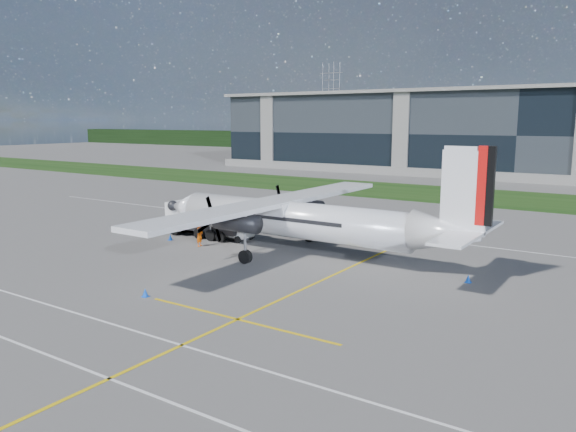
{
  "coord_description": "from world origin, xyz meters",
  "views": [
    {
      "loc": [
        20.29,
        -27.21,
        10.02
      ],
      "look_at": [
        -2.3,
        6.54,
        3.06
      ],
      "focal_mm": 35.0,
      "sensor_mm": 36.0,
      "label": 1
    }
  ],
  "objects_px": {
    "pylon_west": "(331,106)",
    "safety_cone_nose_stbd": "(200,230)",
    "baggage_tug": "(236,230)",
    "safety_cone_nose_port": "(170,237)",
    "fuel_tanker_truck": "(202,219)",
    "turboprop_aircraft": "(303,199)",
    "safety_cone_portwing": "(145,293)",
    "ground_crew_person": "(200,233)",
    "safety_cone_tail": "(468,279)",
    "safety_cone_fwd": "(172,231)"
  },
  "relations": [
    {
      "from": "safety_cone_portwing",
      "to": "turboprop_aircraft",
      "type": "bearing_deg",
      "value": 81.24
    },
    {
      "from": "ground_crew_person",
      "to": "safety_cone_portwing",
      "type": "height_order",
      "value": "ground_crew_person"
    },
    {
      "from": "turboprop_aircraft",
      "to": "safety_cone_portwing",
      "type": "distance_m",
      "value": 14.29
    },
    {
      "from": "fuel_tanker_truck",
      "to": "baggage_tug",
      "type": "bearing_deg",
      "value": 2.42
    },
    {
      "from": "safety_cone_nose_stbd",
      "to": "safety_cone_tail",
      "type": "distance_m",
      "value": 24.78
    },
    {
      "from": "fuel_tanker_truck",
      "to": "baggage_tug",
      "type": "xyz_separation_m",
      "value": [
        3.67,
        0.15,
        -0.61
      ]
    },
    {
      "from": "safety_cone_fwd",
      "to": "baggage_tug",
      "type": "bearing_deg",
      "value": 7.83
    },
    {
      "from": "safety_cone_tail",
      "to": "safety_cone_nose_port",
      "type": "bearing_deg",
      "value": -176.82
    },
    {
      "from": "pylon_west",
      "to": "safety_cone_tail",
      "type": "xyz_separation_m",
      "value": [
        90.83,
        -142.84,
        -14.75
      ]
    },
    {
      "from": "ground_crew_person",
      "to": "safety_cone_nose_port",
      "type": "xyz_separation_m",
      "value": [
        -3.64,
        0.32,
        -0.81
      ]
    },
    {
      "from": "safety_cone_nose_stbd",
      "to": "safety_cone_portwing",
      "type": "bearing_deg",
      "value": -57.03
    },
    {
      "from": "pylon_west",
      "to": "baggage_tug",
      "type": "bearing_deg",
      "value": -63.36
    },
    {
      "from": "ground_crew_person",
      "to": "safety_cone_portwing",
      "type": "distance_m",
      "value": 13.21
    },
    {
      "from": "safety_cone_tail",
      "to": "ground_crew_person",
      "type": "bearing_deg",
      "value": -175.41
    },
    {
      "from": "baggage_tug",
      "to": "safety_cone_nose_port",
      "type": "distance_m",
      "value": 5.57
    },
    {
      "from": "baggage_tug",
      "to": "ground_crew_person",
      "type": "bearing_deg",
      "value": -105.55
    },
    {
      "from": "baggage_tug",
      "to": "pylon_west",
      "type": "bearing_deg",
      "value": 116.64
    },
    {
      "from": "turboprop_aircraft",
      "to": "safety_cone_nose_port",
      "type": "relative_size",
      "value": 56.64
    },
    {
      "from": "ground_crew_person",
      "to": "safety_cone_fwd",
      "type": "bearing_deg",
      "value": 55.01
    },
    {
      "from": "baggage_tug",
      "to": "safety_cone_fwd",
      "type": "height_order",
      "value": "baggage_tug"
    },
    {
      "from": "pylon_west",
      "to": "baggage_tug",
      "type": "distance_m",
      "value": 158.52
    },
    {
      "from": "pylon_west",
      "to": "safety_cone_nose_stbd",
      "type": "bearing_deg",
      "value": -64.78
    },
    {
      "from": "turboprop_aircraft",
      "to": "safety_cone_fwd",
      "type": "distance_m",
      "value": 14.66
    },
    {
      "from": "fuel_tanker_truck",
      "to": "safety_cone_fwd",
      "type": "bearing_deg",
      "value": -165.5
    },
    {
      "from": "baggage_tug",
      "to": "safety_cone_fwd",
      "type": "xyz_separation_m",
      "value": [
        -6.56,
        -0.9,
        -0.66
      ]
    },
    {
      "from": "pylon_west",
      "to": "ground_crew_person",
      "type": "bearing_deg",
      "value": -64.2
    },
    {
      "from": "fuel_tanker_truck",
      "to": "turboprop_aircraft",
      "type": "bearing_deg",
      "value": -6.16
    },
    {
      "from": "ground_crew_person",
      "to": "safety_cone_nose_port",
      "type": "bearing_deg",
      "value": 74.02
    },
    {
      "from": "turboprop_aircraft",
      "to": "safety_cone_tail",
      "type": "relative_size",
      "value": 56.64
    },
    {
      "from": "pylon_west",
      "to": "fuel_tanker_truck",
      "type": "bearing_deg",
      "value": -64.58
    },
    {
      "from": "safety_cone_tail",
      "to": "baggage_tug",
      "type": "bearing_deg",
      "value": 175.11
    },
    {
      "from": "baggage_tug",
      "to": "safety_cone_nose_port",
      "type": "relative_size",
      "value": 6.07
    },
    {
      "from": "pylon_west",
      "to": "safety_cone_nose_stbd",
      "type": "xyz_separation_m",
      "value": [
        66.16,
        -140.49,
        -14.75
      ]
    },
    {
      "from": "turboprop_aircraft",
      "to": "safety_cone_fwd",
      "type": "height_order",
      "value": "turboprop_aircraft"
    },
    {
      "from": "baggage_tug",
      "to": "safety_cone_fwd",
      "type": "relative_size",
      "value": 6.07
    },
    {
      "from": "fuel_tanker_truck",
      "to": "pylon_west",
      "type": "bearing_deg",
      "value": 115.42
    },
    {
      "from": "safety_cone_tail",
      "to": "safety_cone_portwing",
      "type": "distance_m",
      "value": 19.67
    },
    {
      "from": "fuel_tanker_truck",
      "to": "safety_cone_nose_stbd",
      "type": "xyz_separation_m",
      "value": [
        -0.97,
        0.79,
        -1.27
      ]
    },
    {
      "from": "baggage_tug",
      "to": "fuel_tanker_truck",
      "type": "bearing_deg",
      "value": -177.58
    },
    {
      "from": "ground_crew_person",
      "to": "safety_cone_tail",
      "type": "bearing_deg",
      "value": -96.44
    },
    {
      "from": "fuel_tanker_truck",
      "to": "safety_cone_nose_stbd",
      "type": "distance_m",
      "value": 1.79
    },
    {
      "from": "safety_cone_portwing",
      "to": "safety_cone_nose_port",
      "type": "height_order",
      "value": "same"
    },
    {
      "from": "safety_cone_nose_port",
      "to": "fuel_tanker_truck",
      "type": "bearing_deg",
      "value": 72.55
    },
    {
      "from": "ground_crew_person",
      "to": "safety_cone_portwing",
      "type": "xyz_separation_m",
      "value": [
        6.39,
        -11.53,
        -0.81
      ]
    },
    {
      "from": "fuel_tanker_truck",
      "to": "baggage_tug",
      "type": "distance_m",
      "value": 3.72
    },
    {
      "from": "turboprop_aircraft",
      "to": "safety_cone_fwd",
      "type": "xyz_separation_m",
      "value": [
        -14.09,
        0.46,
        -4.0
      ]
    },
    {
      "from": "baggage_tug",
      "to": "ground_crew_person",
      "type": "relative_size",
      "value": 1.44
    },
    {
      "from": "baggage_tug",
      "to": "safety_cone_tail",
      "type": "distance_m",
      "value": 20.11
    },
    {
      "from": "safety_cone_tail",
      "to": "safety_cone_portwing",
      "type": "bearing_deg",
      "value": -137.81
    },
    {
      "from": "turboprop_aircraft",
      "to": "ground_crew_person",
      "type": "relative_size",
      "value": 13.39
    }
  ]
}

